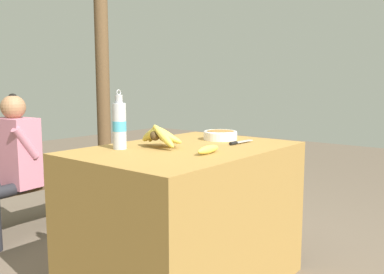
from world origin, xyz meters
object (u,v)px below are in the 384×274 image
(knife, at_px, (238,142))
(support_post_far, at_px, (103,86))
(seated_vendor, at_px, (11,158))
(wooden_bench, at_px, (16,193))
(banana_bunch_ripe, at_px, (160,135))
(water_bottle, at_px, (119,125))
(loose_banana_front, at_px, (208,150))
(serving_bowl, at_px, (220,135))
(banana_bunch_green, at_px, (73,166))

(knife, xyz_separation_m, support_post_far, (0.53, 1.84, 0.31))
(seated_vendor, relative_size, support_post_far, 0.48)
(knife, distance_m, wooden_bench, 1.76)
(seated_vendor, bearing_deg, banana_bunch_ripe, 89.61)
(water_bottle, bearing_deg, seated_vendor, 89.24)
(loose_banana_front, relative_size, wooden_bench, 0.11)
(banana_bunch_ripe, bearing_deg, seated_vendor, 96.45)
(seated_vendor, bearing_deg, loose_banana_front, 88.63)
(water_bottle, bearing_deg, banana_bunch_ripe, -37.98)
(wooden_bench, bearing_deg, water_bottle, -92.83)
(serving_bowl, bearing_deg, banana_bunch_green, 92.73)
(wooden_bench, relative_size, banana_bunch_green, 5.46)
(support_post_far, bearing_deg, water_bottle, -126.18)
(knife, distance_m, banana_bunch_green, 1.67)
(water_bottle, height_order, support_post_far, support_post_far)
(wooden_bench, bearing_deg, support_post_far, 11.90)
(support_post_far, bearing_deg, loose_banana_front, -115.08)
(seated_vendor, bearing_deg, support_post_far, -173.50)
(serving_bowl, xyz_separation_m, loose_banana_front, (-0.45, -0.25, -0.01))
(serving_bowl, relative_size, water_bottle, 0.67)
(wooden_bench, distance_m, support_post_far, 1.29)
(support_post_far, bearing_deg, serving_bowl, -104.85)
(banana_bunch_green, distance_m, support_post_far, 0.86)
(seated_vendor, distance_m, support_post_far, 1.19)
(loose_banana_front, height_order, seated_vendor, seated_vendor)
(knife, bearing_deg, banana_bunch_ripe, 147.69)
(knife, bearing_deg, support_post_far, 76.42)
(water_bottle, relative_size, support_post_far, 0.14)
(knife, bearing_deg, banana_bunch_green, 91.71)
(loose_banana_front, height_order, knife, loose_banana_front)
(serving_bowl, distance_m, loose_banana_front, 0.51)
(knife, height_order, seated_vendor, seated_vendor)
(serving_bowl, bearing_deg, banana_bunch_ripe, 171.18)
(banana_bunch_green, bearing_deg, wooden_bench, 179.69)
(wooden_bench, bearing_deg, banana_bunch_ripe, -85.60)
(loose_banana_front, bearing_deg, support_post_far, 64.92)
(knife, height_order, wooden_bench, knife)
(support_post_far, bearing_deg, wooden_bench, -168.10)
(water_bottle, relative_size, seated_vendor, 0.29)
(banana_bunch_green, bearing_deg, knife, -90.74)
(water_bottle, bearing_deg, wooden_bench, 87.17)
(banana_bunch_ripe, distance_m, water_bottle, 0.22)
(banana_bunch_ripe, xyz_separation_m, wooden_bench, (-0.11, 1.38, -0.53))
(banana_bunch_ripe, relative_size, water_bottle, 0.97)
(banana_bunch_green, bearing_deg, water_bottle, -114.15)
(serving_bowl, bearing_deg, knife, -115.95)
(knife, xyz_separation_m, wooden_bench, (-0.47, 1.63, -0.47))
(seated_vendor, bearing_deg, serving_bowl, 106.55)
(loose_banana_front, bearing_deg, water_bottle, 111.32)
(serving_bowl, distance_m, banana_bunch_green, 1.49)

